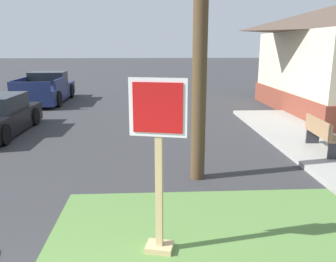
{
  "coord_description": "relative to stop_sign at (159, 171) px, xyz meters",
  "views": [
    {
      "loc": [
        1.34,
        -2.0,
        2.81
      ],
      "look_at": [
        1.69,
        4.52,
        1.2
      ],
      "focal_mm": 37.23,
      "sensor_mm": 36.0,
      "label": 1
    }
  ],
  "objects": [
    {
      "name": "street_bench",
      "position": [
        4.37,
        4.31,
        -0.65
      ],
      "size": [
        0.51,
        1.6,
        0.85
      ],
      "color": "#93704C",
      "rests_on": "sidewalk_strip"
    },
    {
      "name": "stop_sign",
      "position": [
        0.0,
        0.0,
        0.0
      ],
      "size": [
        0.72,
        0.36,
        2.35
      ],
      "color": "tan",
      "rests_on": "grass_corner_patch"
    },
    {
      "name": "pickup_truck_navy",
      "position": [
        -5.34,
        13.72,
        -0.62
      ],
      "size": [
        2.2,
        5.05,
        1.48
      ],
      "color": "#19234C",
      "rests_on": "ground"
    }
  ]
}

